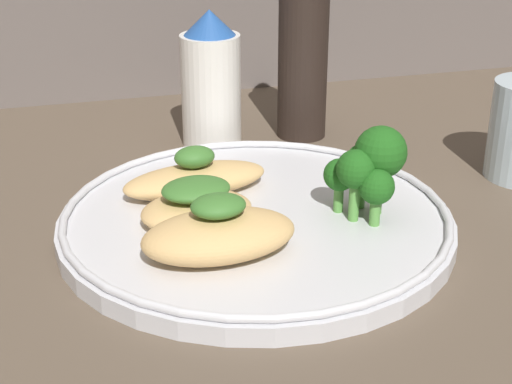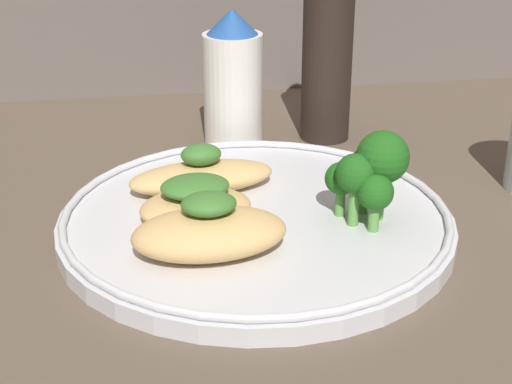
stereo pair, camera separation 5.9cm
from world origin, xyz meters
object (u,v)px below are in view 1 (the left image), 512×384
at_px(plate, 256,220).
at_px(broccoli_bunch, 368,165).
at_px(sauce_bottle, 211,82).
at_px(pepper_grinder, 303,58).

bearing_deg(plate, broccoli_bunch, -14.65).
bearing_deg(sauce_bottle, pepper_grinder, 0.00).
height_order(broccoli_bunch, pepper_grinder, pepper_grinder).
height_order(plate, broccoli_bunch, broccoli_bunch).
distance_m(sauce_bottle, pepper_grinder, 0.09).
relative_size(plate, broccoli_bunch, 4.29).
xyz_separation_m(plate, broccoli_bunch, (0.08, -0.02, 0.05)).
height_order(plate, sauce_bottle, sauce_bottle).
height_order(sauce_bottle, pepper_grinder, pepper_grinder).
bearing_deg(broccoli_bunch, plate, 165.35).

